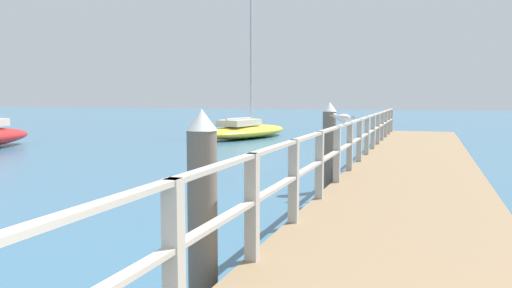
% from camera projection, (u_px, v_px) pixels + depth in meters
% --- Properties ---
extents(pier_deck, '(2.79, 24.28, 0.42)m').
position_uv_depth(pier_deck, '(414.00, 172.00, 12.29)').
color(pier_deck, '#846B4C').
rests_on(pier_deck, ground_plane).
extents(pier_railing, '(0.12, 22.80, 1.06)m').
position_uv_depth(pier_railing, '(359.00, 135.00, 12.63)').
color(pier_railing, '#B2ADA3').
rests_on(pier_railing, pier_deck).
extents(dock_piling_near, '(0.29, 0.29, 1.91)m').
position_uv_depth(dock_piling_near, '(202.00, 210.00, 4.81)').
color(dock_piling_near, '#6B6056').
rests_on(dock_piling_near, ground_plane).
extents(dock_piling_far, '(0.29, 0.29, 1.91)m').
position_uv_depth(dock_piling_far, '(329.00, 147.00, 10.88)').
color(dock_piling_far, '#6B6056').
rests_on(dock_piling_far, ground_plane).
extents(seagull_foreground, '(0.47, 0.22, 0.21)m').
position_uv_depth(seagull_foreground, '(343.00, 117.00, 10.19)').
color(seagull_foreground, white).
rests_on(seagull_foreground, pier_railing).
extents(boat_1, '(3.44, 6.52, 7.61)m').
position_uv_depth(boat_1, '(247.00, 130.00, 25.21)').
color(boat_1, gold).
rests_on(boat_1, ground_plane).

